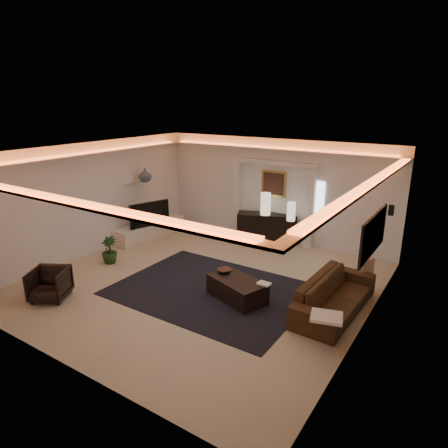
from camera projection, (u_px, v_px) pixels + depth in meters
The scene contains 33 objects.
floor at pixel (202, 282), 8.97m from camera, with size 7.00×7.00×0.00m, color #C6AF89.
ceiling at pixel (200, 152), 8.10m from camera, with size 7.00×7.00×0.00m, color white.
wall_back at pixel (274, 190), 11.34m from camera, with size 7.00×7.00×0.00m, color white.
wall_front at pixel (56, 280), 5.74m from camera, with size 7.00×7.00×0.00m, color white.
wall_left at pixel (92, 199), 10.36m from camera, with size 7.00×7.00×0.00m, color white.
wall_right at pixel (369, 254), 6.72m from camera, with size 7.00×7.00×0.00m, color white.
cove_soffit at pixel (200, 166), 8.19m from camera, with size 7.00×7.00×0.04m, color silver.
daylight_slit at pixel (319, 200), 10.65m from camera, with size 0.25×0.03×1.00m, color white.
area_rug at pixel (212, 290), 8.60m from camera, with size 4.00×3.00×0.01m, color black.
pilaster_left at pixel (237, 198), 11.96m from camera, with size 0.22×0.20×2.20m, color silver.
pilaster_right at pixel (310, 209), 10.76m from camera, with size 0.22×0.20×2.20m, color silver.
alcove_header at pixel (273, 163), 11.02m from camera, with size 2.52×0.20×0.12m, color silver.
painting_frame at pixel (274, 184), 11.25m from camera, with size 0.74×0.04×0.74m, color tan.
painting_canvas at pixel (273, 184), 11.23m from camera, with size 0.62×0.02×0.62m, color #4C2D1E.
art_panel_frame at pixel (374, 234), 6.90m from camera, with size 0.04×1.64×0.74m, color black.
art_panel_gold at pixel (372, 234), 6.91m from camera, with size 0.02×1.50×0.62m, color tan.
wall_sconce at pixel (391, 210), 8.47m from camera, with size 0.12×0.12×0.22m, color black.
wall_niche at pixel (132, 183), 11.39m from camera, with size 0.10×0.55×0.04m, color silver.
console at pixel (267, 228), 11.48m from camera, with size 1.67×0.52×0.84m, color black.
lamp_left at pixel (266, 205), 11.18m from camera, with size 0.28×0.28×0.62m, color #F8EEC0.
lamp_right at pixel (291, 211), 10.63m from camera, with size 0.23×0.23×0.50m, color white.
media_ledge at pixel (150, 229), 11.90m from camera, with size 0.59×2.35×0.44m, color beige.
tv at pixel (147, 213), 11.47m from camera, with size 0.16×1.22×0.70m, color black.
figurine at pixel (159, 215), 11.84m from camera, with size 0.15×0.15×0.41m, color #332215.
ginger_jar at pixel (145, 175), 11.36m from camera, with size 0.37×0.37×0.38m, color #405964.
plant at pixel (109, 250), 9.95m from camera, with size 0.38×0.38×0.68m, color #1E3C18.
sofa at pixel (335, 295), 7.67m from camera, with size 0.91×2.32×0.68m, color #3A2B1B.
throw_blanket at pixel (327, 317), 6.50m from camera, with size 0.51×0.41×0.06m, color white.
throw_pillow at pixel (367, 267), 8.43m from camera, with size 0.10×0.35×0.35m, color #9D755A.
coffee_table at pixel (237, 290), 8.19m from camera, with size 1.22×0.67×0.45m, color black.
bowl at pixel (224, 271), 8.46m from camera, with size 0.29×0.29×0.07m, color #492C20.
magazine at pixel (264, 285), 7.90m from camera, with size 0.26×0.19×0.03m, color white.
armchair at pixel (50, 284), 8.15m from camera, with size 0.70×0.72×0.65m, color black.
Camera 1 is at (4.87, -6.58, 3.93)m, focal length 32.15 mm.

